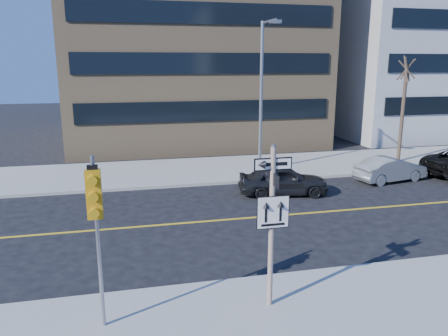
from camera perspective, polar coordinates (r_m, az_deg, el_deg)
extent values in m
plane|color=black|center=(13.66, 2.47, -12.61)|extent=(120.00, 120.00, 0.00)
cylinder|color=beige|center=(10.61, 6.20, -7.93)|extent=(0.13, 0.13, 4.00)
cylinder|color=gray|center=(10.05, 6.50, 2.91)|extent=(0.10, 0.10, 0.06)
cube|color=black|center=(10.14, 6.43, 0.52)|extent=(0.92, 0.03, 0.30)
cube|color=black|center=(10.22, 6.38, -1.39)|extent=(0.03, 0.92, 0.30)
cube|color=white|center=(10.38, 6.42, -5.78)|extent=(0.80, 0.03, 0.80)
cylinder|color=gray|center=(10.11, -16.09, -9.53)|extent=(0.09, 0.09, 4.00)
cube|color=gold|center=(9.52, -16.62, -3.33)|extent=(0.32, 0.22, 1.05)
sphere|color=#8C0705|center=(9.31, -16.80, -1.48)|extent=(0.17, 0.17, 0.17)
sphere|color=black|center=(9.40, -16.66, -3.54)|extent=(0.17, 0.17, 0.17)
sphere|color=black|center=(9.51, -16.52, -5.56)|extent=(0.17, 0.17, 0.17)
imported|color=black|center=(20.55, 7.71, -1.56)|extent=(2.26, 4.33, 1.41)
imported|color=gray|center=(24.31, 20.94, -0.14)|extent=(2.03, 4.06, 1.28)
cylinder|color=gray|center=(24.02, 4.85, 9.04)|extent=(0.18, 0.18, 8.00)
cylinder|color=gray|center=(23.09, 5.85, 18.53)|extent=(0.10, 2.20, 0.10)
cube|color=gray|center=(22.14, 6.72, 18.47)|extent=(0.55, 0.30, 0.16)
cylinder|color=#3D3124|center=(28.44, 22.28, 6.56)|extent=(0.22, 0.22, 5.80)
cube|color=tan|center=(37.31, -4.98, 18.09)|extent=(18.00, 18.00, 18.00)
cube|color=#AAADAF|center=(45.06, 25.18, 14.20)|extent=(20.00, 16.00, 15.00)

